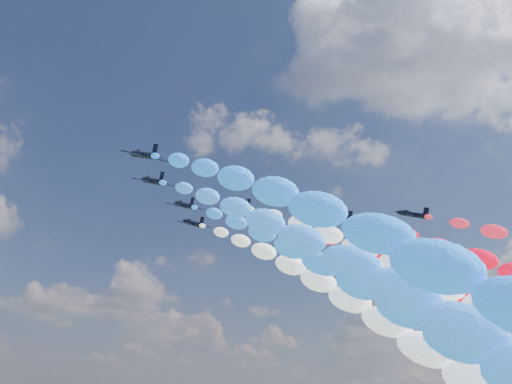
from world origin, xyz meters
TOP-DOWN VIEW (x-y plane):
  - jet_0 at (-31.32, -7.90)m, footprint 8.46×11.12m
  - trail_0 at (-31.32, -63.16)m, footprint 6.77×108.89m
  - jet_1 at (-23.64, 3.95)m, footprint 7.81×10.66m
  - trail_1 at (-23.64, -51.31)m, footprint 6.77×108.89m
  - jet_2 at (-10.65, 15.00)m, footprint 8.33×11.03m
  - trail_2 at (-10.65, -40.25)m, footprint 6.77×108.89m
  - jet_3 at (-0.67, 9.20)m, footprint 8.38×11.07m
  - trail_3 at (-0.67, -46.06)m, footprint 6.77×108.89m
  - jet_4 at (-1.23, 27.38)m, footprint 8.23×10.96m
  - trail_4 at (-1.23, -27.88)m, footprint 6.77×108.89m
  - jet_5 at (11.24, 14.79)m, footprint 7.83×10.67m
  - trail_5 at (11.24, -40.47)m, footprint 6.77×108.89m
  - jet_6 at (22.55, 4.12)m, footprint 8.50×11.15m
  - jet_7 at (34.26, -7.54)m, footprint 7.86×10.69m

SIDE VIEW (x-z plane):
  - trail_0 at x=-31.32m, z-range 36.36..97.55m
  - trail_1 at x=-23.64m, z-range 36.36..97.55m
  - trail_2 at x=-10.65m, z-range 36.36..97.55m
  - trail_3 at x=-0.67m, z-range 36.36..97.55m
  - trail_4 at x=-1.23m, z-range 36.36..97.55m
  - trail_5 at x=11.24m, z-range 36.36..97.55m
  - jet_0 at x=-31.32m, z-range 92.82..98.41m
  - jet_1 at x=-23.64m, z-range 92.82..98.41m
  - jet_2 at x=-10.65m, z-range 92.82..98.41m
  - jet_3 at x=-0.67m, z-range 92.82..98.41m
  - jet_4 at x=-1.23m, z-range 92.82..98.41m
  - jet_5 at x=11.24m, z-range 92.82..98.41m
  - jet_6 at x=22.55m, z-range 92.82..98.41m
  - jet_7 at x=34.26m, z-range 92.82..98.41m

